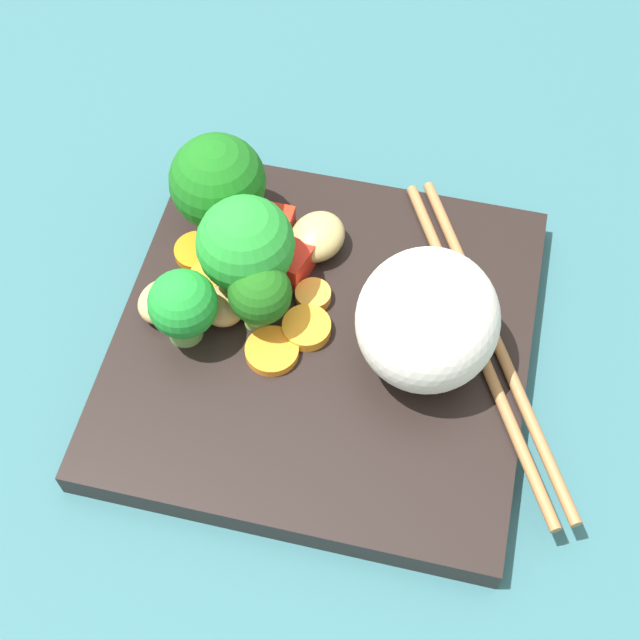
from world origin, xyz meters
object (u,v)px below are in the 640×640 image
carrot_slice_2 (207,277)px  square_plate (323,343)px  rice_mound (428,318)px  broccoli_floret_3 (183,306)px  chopstick_pair (485,338)px

carrot_slice_2 → square_plate: bearing=164.5°
square_plate → rice_mound: 7.50cm
square_plate → broccoli_floret_3: (7.62, 1.80, 3.92)cm
chopstick_pair → carrot_slice_2: bearing=59.9°
square_plate → chopstick_pair: 9.46cm
rice_mound → carrot_slice_2: 14.11cm
square_plate → carrot_slice_2: size_ratio=11.23×
rice_mound → chopstick_pair: size_ratio=0.38×
square_plate → carrot_slice_2: carrot_slice_2 is taller
broccoli_floret_3 → carrot_slice_2: bearing=-88.4°
rice_mound → chopstick_pair: bearing=-154.2°
rice_mound → chopstick_pair: (-3.40, -1.65, -3.46)cm
broccoli_floret_3 → carrot_slice_2: 4.76cm
rice_mound → broccoli_floret_3: bearing=8.2°
carrot_slice_2 → chopstick_pair: size_ratio=0.10×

